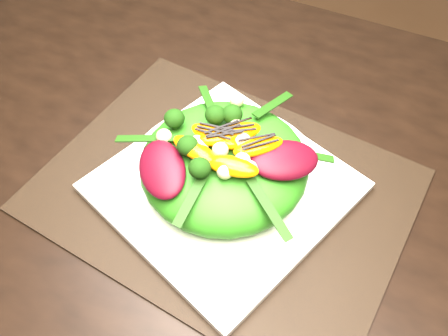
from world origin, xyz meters
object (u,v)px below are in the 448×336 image
at_px(orange_segment, 225,131).
at_px(placemat, 224,190).
at_px(plate_base, 224,186).
at_px(dining_table, 105,149).
at_px(salad_bowl, 224,180).
at_px(lettuce_mound, 224,164).

bearing_deg(orange_segment, placemat, -67.02).
bearing_deg(placemat, plate_base, 0.00).
xyz_separation_m(dining_table, salad_bowl, (0.20, -0.00, 0.04)).
height_order(lettuce_mound, orange_segment, orange_segment).
bearing_deg(lettuce_mound, orange_segment, 112.98).
bearing_deg(salad_bowl, lettuce_mound, 0.00).
relative_size(dining_table, orange_segment, 26.17).
height_order(salad_bowl, lettuce_mound, lettuce_mound).
bearing_deg(lettuce_mound, plate_base, 0.00).
bearing_deg(orange_segment, plate_base, -67.02).
relative_size(placemat, plate_base, 1.65).
bearing_deg(salad_bowl, dining_table, 178.91).
bearing_deg(orange_segment, dining_table, -176.85).
bearing_deg(plate_base, lettuce_mound, 0.00).
height_order(plate_base, lettuce_mound, lettuce_mound).
bearing_deg(lettuce_mound, dining_table, 178.91).
distance_m(placemat, plate_base, 0.01).
height_order(plate_base, orange_segment, orange_segment).
xyz_separation_m(salad_bowl, orange_segment, (-0.01, 0.01, 0.08)).
distance_m(placemat, orange_segment, 0.10).
distance_m(plate_base, orange_segment, 0.09).
bearing_deg(lettuce_mound, placemat, 0.00).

